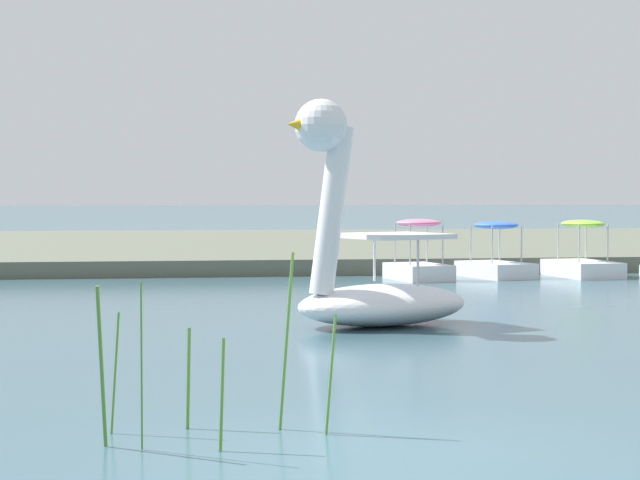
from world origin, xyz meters
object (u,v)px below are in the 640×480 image
object	(u,v)px
pedal_boat_pink	(419,261)
pedal_boat_blue	(496,260)
swan_boat	(370,269)
pedal_boat_lime	(582,260)

from	to	relation	value
pedal_boat_pink	pedal_boat_blue	bearing A→B (deg)	14.61
swan_boat	pedal_boat_blue	distance (m)	11.63
pedal_boat_pink	pedal_boat_lime	world-z (taller)	pedal_boat_pink
swan_boat	pedal_boat_blue	bearing A→B (deg)	63.08
pedal_boat_blue	pedal_boat_lime	bearing A→B (deg)	-2.40
pedal_boat_pink	pedal_boat_lime	bearing A→B (deg)	6.01
swan_boat	pedal_boat_pink	size ratio (longest dim) A/B	1.78
swan_boat	pedal_boat_lime	size ratio (longest dim) A/B	1.47
pedal_boat_pink	pedal_boat_lime	xyz separation A→B (m)	(4.40, 0.46, -0.04)
pedal_boat_blue	pedal_boat_lime	xyz separation A→B (m)	(2.26, -0.09, -0.01)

